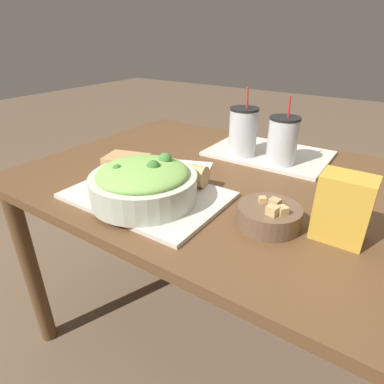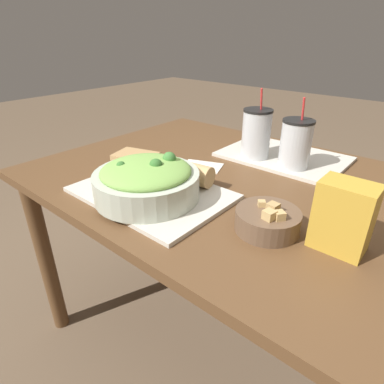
{
  "view_description": "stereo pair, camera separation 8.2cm",
  "coord_description": "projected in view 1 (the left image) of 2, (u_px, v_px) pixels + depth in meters",
  "views": [
    {
      "loc": [
        0.43,
        -0.86,
        1.18
      ],
      "look_at": [
        0.02,
        -0.26,
        0.81
      ],
      "focal_mm": 30.0,
      "sensor_mm": 36.0,
      "label": 1
    },
    {
      "loc": [
        0.49,
        -0.81,
        1.18
      ],
      "look_at": [
        0.02,
        -0.26,
        0.81
      ],
      "focal_mm": 30.0,
      "sensor_mm": 36.0,
      "label": 2
    }
  ],
  "objects": [
    {
      "name": "baguette_near",
      "position": [
        185.0,
        173.0,
        0.96
      ],
      "size": [
        0.15,
        0.08,
        0.07
      ],
      "rotation": [
        0.0,
        0.0,
        1.7
      ],
      "color": "tan",
      "rests_on": "tray_near"
    },
    {
      "name": "salad_bowl",
      "position": [
        144.0,
        182.0,
        0.86
      ],
      "size": [
        0.29,
        0.29,
        0.12
      ],
      "color": "beige",
      "rests_on": "tray_near"
    },
    {
      "name": "tray_far",
      "position": [
        268.0,
        153.0,
        1.23
      ],
      "size": [
        0.44,
        0.31,
        0.01
      ],
      "color": "beige",
      "rests_on": "dining_table"
    },
    {
      "name": "soup_bowl",
      "position": [
        269.0,
        215.0,
        0.78
      ],
      "size": [
        0.15,
        0.15,
        0.07
      ],
      "color": "brown",
      "rests_on": "dining_table"
    },
    {
      "name": "dining_table",
      "position": [
        229.0,
        202.0,
        1.09
      ],
      "size": [
        1.35,
        0.95,
        0.75
      ],
      "color": "brown",
      "rests_on": "ground_plane"
    },
    {
      "name": "ground_plane",
      "position": [
        221.0,
        335.0,
        1.39
      ],
      "size": [
        12.0,
        12.0,
        0.0
      ],
      "primitive_type": "plane",
      "color": "brown"
    },
    {
      "name": "napkin_folded",
      "position": [
        192.0,
        166.0,
        1.13
      ],
      "size": [
        0.16,
        0.14,
        0.0
      ],
      "color": "silver",
      "rests_on": "dining_table"
    },
    {
      "name": "drink_cup_dark",
      "position": [
        243.0,
        133.0,
        1.17
      ],
      "size": [
        0.1,
        0.1,
        0.25
      ],
      "color": "silver",
      "rests_on": "tray_far"
    },
    {
      "name": "tray_near",
      "position": [
        147.0,
        195.0,
        0.92
      ],
      "size": [
        0.44,
        0.31,
        0.01
      ],
      "color": "beige",
      "rests_on": "dining_table"
    },
    {
      "name": "drink_cup_red",
      "position": [
        282.0,
        142.0,
        1.1
      ],
      "size": [
        0.1,
        0.1,
        0.23
      ],
      "color": "silver",
      "rests_on": "tray_far"
    },
    {
      "name": "sandwich_near",
      "position": [
        127.0,
        166.0,
        1.02
      ],
      "size": [
        0.16,
        0.13,
        0.06
      ],
      "rotation": [
        0.0,
        0.0,
        0.28
      ],
      "color": "tan",
      "rests_on": "tray_near"
    },
    {
      "name": "chip_bag",
      "position": [
        343.0,
        208.0,
        0.71
      ],
      "size": [
        0.11,
        0.08,
        0.16
      ],
      "rotation": [
        0.0,
        0.0,
        -0.0
      ],
      "color": "gold",
      "rests_on": "dining_table"
    }
  ]
}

